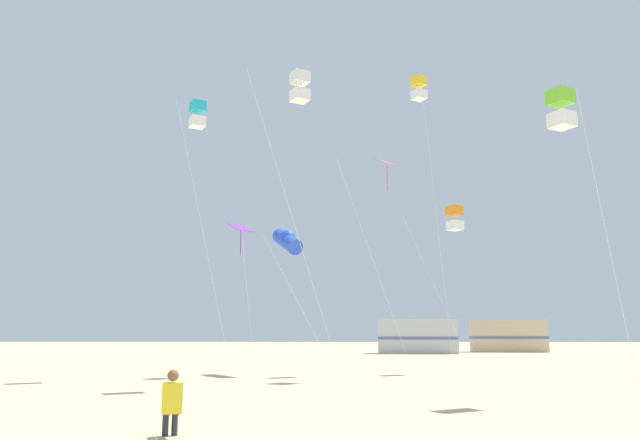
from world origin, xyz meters
TOP-DOWN VIEW (x-y plane):
  - kite_flyer_standing at (-0.73, 4.90)m, footprint 0.45×0.56m
  - kite_diamond_violet at (-2.01, 19.94)m, footprint 1.31×1.31m
  - kite_box_lime at (8.67, 11.13)m, footprint 1.92×1.92m
  - kite_box_orange at (7.58, 22.33)m, footprint 2.82×2.82m
  - kite_box_cyan at (-3.87, 19.05)m, footprint 2.30×2.26m
  - kite_box_gold at (6.17, 22.80)m, footprint 1.60×1.60m
  - kite_diamond_rainbow at (4.13, 18.50)m, footprint 2.83×2.69m
  - kite_tube_blue at (-0.15, 21.40)m, footprint 3.04×3.46m
  - kite_box_white at (0.76, 15.68)m, footprint 3.36×2.17m
  - rv_van_silver at (8.59, 45.94)m, footprint 6.49×2.49m
  - rv_van_tan at (17.09, 49.96)m, footprint 6.57×2.72m

SIDE VIEW (x-z plane):
  - kite_flyer_standing at x=-0.73m, z-range 0.03..1.19m
  - rv_van_silver at x=8.59m, z-range -0.01..2.79m
  - rv_van_tan at x=17.09m, z-range -0.01..2.79m
  - kite_tube_blue at x=-0.15m, z-range 2.57..9.12m
  - kite_diamond_violet at x=-2.01m, z-range 2.79..9.19m
  - kite_box_orange at x=7.58m, z-range 3.20..10.77m
  - kite_box_lime at x=8.67m, z-range 3.79..12.54m
  - kite_diamond_rainbow at x=4.13m, z-range 3.88..12.76m
  - kite_box_white at x=0.76m, z-range 5.10..16.51m
  - kite_box_cyan at x=-3.87m, z-range 5.19..16.78m
  - kite_box_gold at x=6.17m, z-range 6.48..20.65m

